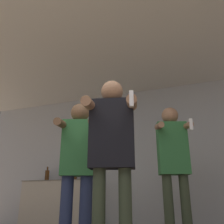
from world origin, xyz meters
TOP-DOWN VIEW (x-y plane):
  - wall_back at (0.00, 3.15)m, footprint 7.00×0.06m
  - ceiling_slab at (0.00, 1.56)m, footprint 7.00×3.64m
  - counter at (-1.56, 2.86)m, footprint 1.35×0.55m
  - bottle_amber_bourbon at (-1.55, 2.93)m, footprint 0.08×0.08m
  - bottle_clear_vodka at (-1.35, 2.93)m, footprint 0.07×0.07m
  - bottle_short_whiskey at (-1.94, 2.93)m, footprint 0.08×0.08m
  - bottle_tall_gin at (-1.02, 2.93)m, footprint 0.08×0.08m
  - bottle_red_label at (-1.11, 2.93)m, footprint 0.08×0.08m
  - person_woman_foreground at (0.07, 0.97)m, footprint 0.55×0.51m
  - person_man_side at (-0.49, 1.37)m, footprint 0.55×0.61m
  - person_spectator_back at (0.48, 2.11)m, footprint 0.51×0.51m

SIDE VIEW (x-z plane):
  - counter at x=-1.56m, z-range 0.00..0.92m
  - person_man_side at x=-0.49m, z-range 0.13..1.83m
  - bottle_clear_vodka at x=-1.35m, z-range 0.89..1.12m
  - bottle_tall_gin at x=-1.02m, z-range 0.88..1.17m
  - bottle_red_label at x=-1.11m, z-range 0.89..1.16m
  - bottle_short_whiskey at x=-1.94m, z-range 0.88..1.18m
  - bottle_amber_bourbon at x=-1.55m, z-range 0.89..1.22m
  - person_woman_foreground at x=0.07m, z-range 0.20..1.91m
  - person_spectator_back at x=0.48m, z-range 0.18..1.96m
  - wall_back at x=0.00m, z-range 0.00..2.55m
  - ceiling_slab at x=0.00m, z-range 2.55..2.60m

